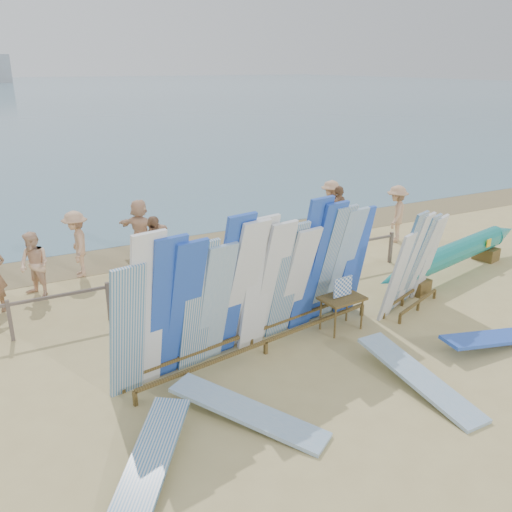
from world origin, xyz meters
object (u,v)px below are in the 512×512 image
side_surfboard_rack (414,264)px  beachgoer_4 (155,251)px  beachgoer_5 (140,229)px  main_surfboard_rack (258,288)px  beachgoer_extra_0 (396,214)px  beachgoer_10 (338,213)px  beachgoer_9 (331,208)px  beachgoer_6 (249,249)px  flat_board_a (247,420)px  beach_chair_left (227,274)px  beachgoer_2 (35,265)px  vendor_table (341,312)px  beach_chair_right (211,273)px  beachgoer_3 (77,244)px  stroller (274,252)px  outrigger_canoe (456,254)px  flat_board_d (499,345)px  flat_board_b (417,387)px  flat_board_e (148,481)px

side_surfboard_rack → beachgoer_4: size_ratio=1.36×
side_surfboard_rack → beachgoer_5: bearing=103.9°
main_surfboard_rack → beachgoer_extra_0: (7.16, 4.15, -0.43)m
beachgoer_10 → beachgoer_9: bearing=-131.5°
side_surfboard_rack → beachgoer_extra_0: bearing=31.5°
beachgoer_extra_0 → beachgoer_6: beachgoer_extra_0 is taller
beachgoer_extra_0 → beachgoer_5: bearing=-59.8°
flat_board_a → beach_chair_left: bearing=35.1°
beachgoer_9 → beachgoer_4: 6.63m
side_surfboard_rack → beachgoer_2: bearing=126.4°
side_surfboard_rack → vendor_table: side_surfboard_rack is taller
beach_chair_right → beachgoer_3: bearing=116.0°
main_surfboard_rack → flat_board_a: bearing=-132.2°
stroller → beachgoer_4: (-3.24, 0.45, 0.42)m
outrigger_canoe → stroller: size_ratio=5.49×
main_surfboard_rack → beach_chair_left: bearing=65.0°
beach_chair_right → stroller: stroller is taller
beachgoer_10 → beachgoer_extra_0: bearing=121.3°
beach_chair_left → beachgoer_3: 4.08m
flat_board_d → beachgoer_9: beachgoer_9 is taller
beachgoer_5 → beachgoer_extra_0: bearing=-147.3°
beach_chair_right → beachgoer_9: size_ratio=0.43×
beachgoer_10 → beachgoer_5: (-6.04, 1.37, -0.02)m
outrigger_canoe → beachgoer_5: beachgoer_5 is taller
main_surfboard_rack → side_surfboard_rack: bearing=-9.5°
beach_chair_left → beachgoer_extra_0: 6.33m
flat_board_b → beachgoer_9: 9.12m
flat_board_d → stroller: (-1.91, 5.92, 0.48)m
outrigger_canoe → flat_board_b: size_ratio=2.44×
outrigger_canoe → flat_board_a: 8.39m
main_surfboard_rack → side_surfboard_rack: main_surfboard_rack is taller
flat_board_b → beach_chair_left: bearing=98.1°
beachgoer_10 → beachgoer_6: size_ratio=1.10×
main_surfboard_rack → side_surfboard_rack: (4.04, 0.05, -0.23)m
flat_board_a → flat_board_d: (5.65, -0.18, 0.00)m
outrigger_canoe → beachgoer_10: (-0.98, 3.94, 0.29)m
stroller → beachgoer_6: size_ratio=0.74×
flat_board_e → side_surfboard_rack: bearing=54.9°
main_surfboard_rack → vendor_table: bearing=-11.9°
side_surfboard_rack → beachgoer_2: (-7.57, 4.79, -0.29)m
vendor_table → beachgoer_6: bearing=91.0°
side_surfboard_rack → vendor_table: (-2.06, -0.11, -0.70)m
main_surfboard_rack → beachgoer_5: bearing=83.9°
vendor_table → beach_chair_left: (-1.08, 3.46, -0.14)m
flat_board_a → flat_board_b: 3.14m
beachgoer_9 → beachgoer_5: bearing=-49.5°
flat_board_a → beachgoer_10: beachgoer_10 is taller
stroller → beachgoer_extra_0: size_ratio=0.66×
main_surfboard_rack → flat_board_e: (-3.03, -2.51, -1.33)m
side_surfboard_rack → beach_chair_left: bearing=111.9°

